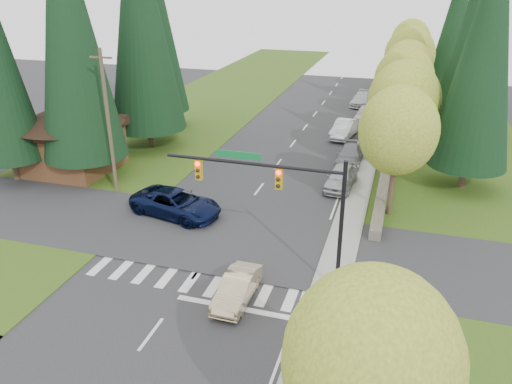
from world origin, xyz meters
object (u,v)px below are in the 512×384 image
at_px(sedan_champagne, 237,288).
at_px(parked_car_c, 344,129).
at_px(parked_car_d, 366,114).
at_px(suv_navy, 176,203).
at_px(parked_car_b, 350,155).
at_px(parked_car_e, 362,99).
at_px(parked_car_a, 341,177).

relative_size(sedan_champagne, parked_car_c, 0.80).
bearing_deg(parked_car_d, suv_navy, -104.76).
height_order(sedan_champagne, suv_navy, suv_navy).
bearing_deg(sedan_champagne, parked_car_b, 82.95).
bearing_deg(parked_car_b, sedan_champagne, -97.64).
xyz_separation_m(parked_car_b, parked_car_d, (0.00, 13.30, 0.10)).
bearing_deg(parked_car_d, parked_car_e, 104.11).
bearing_deg(parked_car_e, suv_navy, -99.03).
distance_m(suv_navy, parked_car_d, 27.77).
distance_m(parked_car_b, parked_car_e, 20.29).
bearing_deg(sedan_champagne, suv_navy, 132.51).
height_order(parked_car_c, parked_car_e, parked_car_c).
height_order(suv_navy, parked_car_b, suv_navy).
bearing_deg(parked_car_e, parked_car_a, -82.34).
bearing_deg(suv_navy, parked_car_a, -39.10).
distance_m(parked_car_b, parked_car_d, 13.30).
distance_m(sedan_champagne, parked_car_d, 33.71).
relative_size(parked_car_a, parked_car_b, 0.97).
bearing_deg(parked_car_c, parked_car_d, 84.88).
relative_size(suv_navy, parked_car_d, 1.28).
height_order(sedan_champagne, parked_car_a, parked_car_a).
xyz_separation_m(parked_car_a, parked_car_e, (-1.09, 25.51, -0.06)).
height_order(suv_navy, parked_car_e, suv_navy).
relative_size(suv_navy, parked_car_e, 1.19).
height_order(sedan_champagne, parked_car_d, parked_car_d).
xyz_separation_m(parked_car_c, parked_car_e, (0.31, 13.22, -0.08)).
bearing_deg(parked_car_b, parked_car_a, -89.72).
distance_m(sedan_champagne, parked_car_b, 20.49).
height_order(sedan_champagne, parked_car_c, parked_car_c).
bearing_deg(parked_car_b, suv_navy, -126.24).
height_order(parked_car_a, parked_car_d, parked_car_d).
height_order(sedan_champagne, parked_car_e, parked_car_e).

